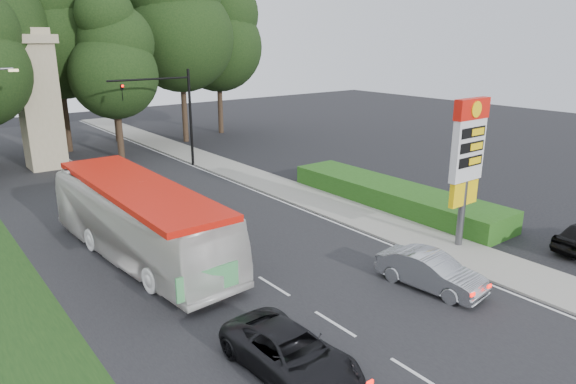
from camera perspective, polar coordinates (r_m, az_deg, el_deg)
ground at (r=17.72m, az=6.35°, el=-15.08°), size 120.00×120.00×0.00m
road_surface at (r=26.72m, az=-11.82°, el=-4.04°), size 14.00×80.00×0.02m
sidewalk_right at (r=31.09m, az=2.32°, el=-0.63°), size 3.00×80.00×0.12m
hedge at (r=30.25m, az=11.60°, el=-0.38°), size 3.00×14.00×1.20m
gas_station_pylon at (r=24.05m, az=19.34°, el=4.10°), size 2.10×0.45×6.85m
traffic_signal_mast at (r=38.61m, az=-12.61°, el=9.39°), size 6.10×0.35×7.20m
monument at (r=41.79m, az=-25.97°, el=9.26°), size 3.00×3.00×10.05m
tree_center_right at (r=47.17m, az=-24.62°, el=17.33°), size 9.24×9.24×18.15m
tree_east_near at (r=50.50m, az=-19.30°, el=16.21°), size 8.12×8.12×15.95m
tree_east_mid at (r=48.79m, az=-12.03°, el=18.74°), size 9.52×9.52×18.70m
tree_far_east at (r=52.90m, az=-7.87°, el=17.66°), size 8.68×8.68×17.05m
tree_monument_right at (r=42.61m, az=-18.93°, el=14.07°), size 6.72×6.72×13.20m
transit_bus at (r=23.10m, az=-16.16°, el=-3.22°), size 3.84×12.35×3.39m
sedan_silver at (r=20.74m, az=15.56°, el=-8.47°), size 1.98×4.40×1.40m
suv_charcoal at (r=15.41m, az=0.24°, el=-17.44°), size 2.35×4.78×1.31m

